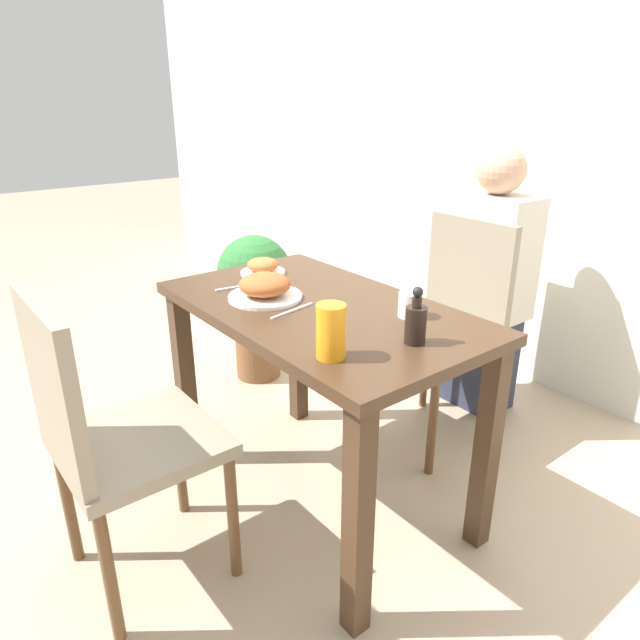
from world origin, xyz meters
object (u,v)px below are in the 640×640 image
Objects in this scene: chair_near at (108,431)px; drink_cup at (410,305)px; side_plate at (263,267)px; juice_glass at (331,331)px; chair_far at (447,319)px; potted_plant_left at (255,291)px; sauce_bottle at (416,322)px; person_figure at (488,285)px; food_plate at (265,288)px.

chair_near is 12.02× the size of drink_cup.
side_plate is 1.15× the size of juice_glass.
chair_far reaches higher than potted_plant_left.
drink_cup is at bearing -109.53° from chair_near.
chair_far is 5.71× the size of sauce_bottle.
chair_near is 6.39× the size of juice_glass.
person_figure is (-0.39, 1.20, -0.23)m from juice_glass.
sauce_bottle is (0.41, -0.65, 0.28)m from chair_far.
sauce_bottle reaches higher than drink_cup.
drink_cup is (0.27, -0.52, 0.26)m from chair_far.
sauce_bottle is at bearing -1.34° from side_plate.
juice_glass is at bearing -106.66° from sauce_bottle.
sauce_bottle is at bearing -57.68° from chair_far.
side_plate is at bearing -64.92° from chair_near.
chair_near reaches higher than juice_glass.
chair_far is 6.39× the size of juice_glass.
potted_plant_left is at bearing 151.58° from side_plate.
chair_near reaches higher than side_plate.
drink_cup is at bearing 101.36° from juice_glass.
side_plate is at bearing -119.89° from chair_far.
chair_far is 0.77m from side_plate.
chair_near is at bearing -121.95° from sauce_bottle.
chair_far is 0.99m from juice_glass.
person_figure is at bearing 71.77° from side_plate.
potted_plant_left is (-1.33, 0.32, -0.34)m from sauce_bottle.
juice_glass is 0.12× the size of person_figure.
food_plate is 0.56m from sauce_bottle.
chair_far is at bearing -81.22° from person_figure.
side_plate is (-0.36, -0.63, 0.25)m from chair_far.
chair_near is 1.00× the size of chair_far.
potted_plant_left is (-1.26, 0.55, -0.35)m from juice_glass.
chair_near is at bearing -128.14° from juice_glass.
drink_cup is 0.10× the size of potted_plant_left.
food_plate is 0.49m from juice_glass.
drink_cup is (0.63, 0.11, 0.01)m from side_plate.
chair_far is 12.02× the size of drink_cup.
person_figure is (-0.32, 0.84, -0.19)m from drink_cup.
food_plate is 1.11m from person_figure.
side_plate is at bearing -108.23° from person_figure.
chair_far is at bearing 60.11° from side_plate.
drink_cup reaches higher than side_plate.
sauce_bottle is 1.10m from person_figure.
potted_plant_left is (-0.56, 0.30, -0.30)m from side_plate.
person_figure reaches higher than drink_cup.
chair_near is at bearing -79.56° from food_plate.
person_figure is (-0.02, 1.67, 0.06)m from chair_near.
side_plate is (-0.23, 0.14, -0.01)m from food_plate.
side_plate is at bearing 160.37° from juice_glass.
chair_near is 5.54× the size of side_plate.
drink_cup is (0.29, 0.83, 0.26)m from chair_near.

